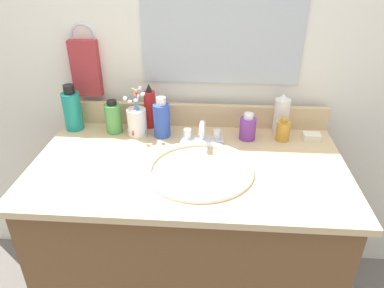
{
  "coord_description": "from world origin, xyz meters",
  "views": [
    {
      "loc": [
        0.09,
        -1.04,
        1.38
      ],
      "look_at": [
        0.01,
        0.0,
        0.8
      ],
      "focal_mm": 33.85,
      "sensor_mm": 36.0,
      "label": 1
    }
  ],
  "objects_px": {
    "bottle_shampoo_blue": "(162,119)",
    "cup_white_ceramic": "(137,121)",
    "bottle_lotion_white": "(281,114)",
    "bottle_cream_purple": "(248,128)",
    "faucet": "(202,135)",
    "bottle_toner_green": "(113,118)",
    "hand_towel": "(86,68)",
    "bottle_spray_red": "(150,108)",
    "soap_bar": "(312,136)",
    "bottle_oil_amber": "(283,130)",
    "bottle_mouthwash_teal": "(72,110)"
  },
  "relations": [
    {
      "from": "bottle_lotion_white",
      "to": "bottle_cream_purple",
      "type": "bearing_deg",
      "value": -151.06
    },
    {
      "from": "bottle_shampoo_blue",
      "to": "bottle_mouthwash_teal",
      "type": "bearing_deg",
      "value": 174.09
    },
    {
      "from": "bottle_cream_purple",
      "to": "bottle_oil_amber",
      "type": "xyz_separation_m",
      "value": [
        0.13,
        -0.0,
        -0.01
      ]
    },
    {
      "from": "cup_white_ceramic",
      "to": "soap_bar",
      "type": "height_order",
      "value": "cup_white_ceramic"
    },
    {
      "from": "bottle_lotion_white",
      "to": "bottle_toner_green",
      "type": "distance_m",
      "value": 0.65
    },
    {
      "from": "bottle_lotion_white",
      "to": "bottle_spray_red",
      "type": "bearing_deg",
      "value": 179.51
    },
    {
      "from": "hand_towel",
      "to": "faucet",
      "type": "height_order",
      "value": "hand_towel"
    },
    {
      "from": "bottle_lotion_white",
      "to": "bottle_oil_amber",
      "type": "bearing_deg",
      "value": -90.8
    },
    {
      "from": "bottle_spray_red",
      "to": "bottle_lotion_white",
      "type": "bearing_deg",
      "value": -0.49
    },
    {
      "from": "faucet",
      "to": "bottle_lotion_white",
      "type": "height_order",
      "value": "bottle_lotion_white"
    },
    {
      "from": "faucet",
      "to": "bottle_oil_amber",
      "type": "xyz_separation_m",
      "value": [
        0.3,
        0.04,
        0.01
      ]
    },
    {
      "from": "hand_towel",
      "to": "bottle_lotion_white",
      "type": "height_order",
      "value": "hand_towel"
    },
    {
      "from": "bottle_lotion_white",
      "to": "soap_bar",
      "type": "relative_size",
      "value": 2.42
    },
    {
      "from": "bottle_cream_purple",
      "to": "bottle_shampoo_blue",
      "type": "height_order",
      "value": "bottle_shampoo_blue"
    },
    {
      "from": "bottle_spray_red",
      "to": "bottle_lotion_white",
      "type": "relative_size",
      "value": 1.17
    },
    {
      "from": "faucet",
      "to": "bottle_spray_red",
      "type": "relative_size",
      "value": 0.88
    },
    {
      "from": "bottle_spray_red",
      "to": "bottle_toner_green",
      "type": "distance_m",
      "value": 0.15
    },
    {
      "from": "bottle_toner_green",
      "to": "soap_bar",
      "type": "relative_size",
      "value": 2.04
    },
    {
      "from": "hand_towel",
      "to": "bottle_oil_amber",
      "type": "bearing_deg",
      "value": -9.36
    },
    {
      "from": "bottle_toner_green",
      "to": "soap_bar",
      "type": "distance_m",
      "value": 0.76
    },
    {
      "from": "soap_bar",
      "to": "faucet",
      "type": "bearing_deg",
      "value": -173.07
    },
    {
      "from": "bottle_toner_green",
      "to": "hand_towel",
      "type": "bearing_deg",
      "value": 139.38
    },
    {
      "from": "bottle_lotion_white",
      "to": "bottle_oil_amber",
      "type": "relative_size",
      "value": 1.73
    },
    {
      "from": "hand_towel",
      "to": "bottle_mouthwash_teal",
      "type": "distance_m",
      "value": 0.17
    },
    {
      "from": "bottle_spray_red",
      "to": "bottle_shampoo_blue",
      "type": "height_order",
      "value": "bottle_spray_red"
    },
    {
      "from": "bottle_spray_red",
      "to": "bottle_oil_amber",
      "type": "xyz_separation_m",
      "value": [
        0.51,
        -0.08,
        -0.04
      ]
    },
    {
      "from": "soap_bar",
      "to": "hand_towel",
      "type": "bearing_deg",
      "value": 172.59
    },
    {
      "from": "bottle_mouthwash_teal",
      "to": "cup_white_ceramic",
      "type": "distance_m",
      "value": 0.26
    },
    {
      "from": "bottle_mouthwash_teal",
      "to": "bottle_cream_purple",
      "type": "bearing_deg",
      "value": -3.2
    },
    {
      "from": "bottle_oil_amber",
      "to": "bottle_shampoo_blue",
      "type": "bearing_deg",
      "value": 179.76
    },
    {
      "from": "bottle_spray_red",
      "to": "bottle_mouthwash_teal",
      "type": "distance_m",
      "value": 0.3
    },
    {
      "from": "bottle_shampoo_blue",
      "to": "cup_white_ceramic",
      "type": "xyz_separation_m",
      "value": [
        -0.1,
        0.0,
        -0.01
      ]
    },
    {
      "from": "bottle_toner_green",
      "to": "soap_bar",
      "type": "height_order",
      "value": "bottle_toner_green"
    },
    {
      "from": "bottle_cream_purple",
      "to": "bottle_mouthwash_teal",
      "type": "relative_size",
      "value": 0.57
    },
    {
      "from": "bottle_cream_purple",
      "to": "cup_white_ceramic",
      "type": "relative_size",
      "value": 0.54
    },
    {
      "from": "bottle_mouthwash_teal",
      "to": "soap_bar",
      "type": "height_order",
      "value": "bottle_mouthwash_teal"
    },
    {
      "from": "bottle_lotion_white",
      "to": "bottle_oil_amber",
      "type": "xyz_separation_m",
      "value": [
        -0.0,
        -0.07,
        -0.03
      ]
    },
    {
      "from": "hand_towel",
      "to": "bottle_spray_red",
      "type": "relative_size",
      "value": 1.22
    },
    {
      "from": "hand_towel",
      "to": "faucet",
      "type": "bearing_deg",
      "value": -19.39
    },
    {
      "from": "bottle_toner_green",
      "to": "cup_white_ceramic",
      "type": "bearing_deg",
      "value": -10.59
    },
    {
      "from": "soap_bar",
      "to": "bottle_mouthwash_teal",
      "type": "bearing_deg",
      "value": 178.34
    },
    {
      "from": "faucet",
      "to": "bottle_toner_green",
      "type": "distance_m",
      "value": 0.35
    },
    {
      "from": "bottle_oil_amber",
      "to": "cup_white_ceramic",
      "type": "relative_size",
      "value": 0.47
    },
    {
      "from": "bottle_shampoo_blue",
      "to": "bottle_mouthwash_teal",
      "type": "relative_size",
      "value": 0.86
    },
    {
      "from": "bottle_cream_purple",
      "to": "soap_bar",
      "type": "height_order",
      "value": "bottle_cream_purple"
    },
    {
      "from": "bottle_shampoo_blue",
      "to": "bottle_oil_amber",
      "type": "height_order",
      "value": "bottle_shampoo_blue"
    },
    {
      "from": "bottle_shampoo_blue",
      "to": "cup_white_ceramic",
      "type": "bearing_deg",
      "value": 178.05
    },
    {
      "from": "faucet",
      "to": "bottle_cream_purple",
      "type": "relative_size",
      "value": 1.54
    },
    {
      "from": "bottle_spray_red",
      "to": "hand_towel",
      "type": "bearing_deg",
      "value": 169.3
    },
    {
      "from": "faucet",
      "to": "bottle_spray_red",
      "type": "distance_m",
      "value": 0.25
    }
  ]
}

